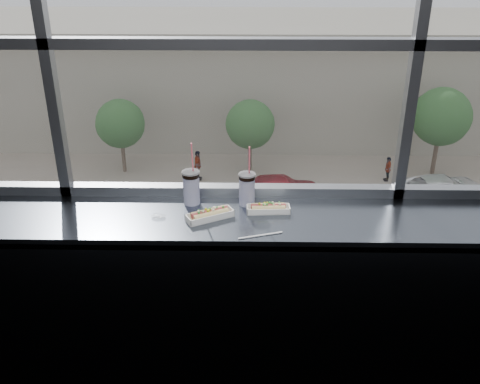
{
  "coord_description": "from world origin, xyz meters",
  "views": [
    {
      "loc": [
        0.1,
        -1.42,
        2.52
      ],
      "look_at": [
        0.06,
        1.23,
        1.25
      ],
      "focal_mm": 40.0,
      "sensor_mm": 36.0,
      "label": 1
    }
  ],
  "objects_px": {
    "pedestrian_b": "(198,163)",
    "soda_cup_left": "(191,186)",
    "car_far_b": "(280,184)",
    "loose_straw": "(260,235)",
    "wrapper": "(158,216)",
    "car_near_c": "(263,263)",
    "hotdog_tray_right": "(268,208)",
    "tree_right": "(441,117)",
    "tree_center": "(250,124)",
    "hotdog_tray_left": "(210,214)",
    "car_near_d": "(396,263)",
    "pedestrian_d": "(388,167)",
    "tree_left": "(120,124)",
    "car_far_c": "(444,186)",
    "soda_cup_right": "(247,187)"
  },
  "relations": [
    {
      "from": "loose_straw",
      "to": "car_near_c",
      "type": "bearing_deg",
      "value": 70.79
    },
    {
      "from": "hotdog_tray_left",
      "to": "car_near_c",
      "type": "bearing_deg",
      "value": 58.59
    },
    {
      "from": "loose_straw",
      "to": "tree_left",
      "type": "height_order",
      "value": "loose_straw"
    },
    {
      "from": "loose_straw",
      "to": "car_far_b",
      "type": "distance_m",
      "value": 26.91
    },
    {
      "from": "wrapper",
      "to": "car_far_c",
      "type": "bearing_deg",
      "value": 65.03
    },
    {
      "from": "soda_cup_left",
      "to": "pedestrian_d",
      "type": "bearing_deg",
      "value": 72.08
    },
    {
      "from": "tree_right",
      "to": "hotdog_tray_right",
      "type": "bearing_deg",
      "value": -111.98
    },
    {
      "from": "loose_straw",
      "to": "wrapper",
      "type": "bearing_deg",
      "value": 143.94
    },
    {
      "from": "loose_straw",
      "to": "car_near_c",
      "type": "distance_m",
      "value": 19.82
    },
    {
      "from": "soda_cup_right",
      "to": "car_near_d",
      "type": "xyz_separation_m",
      "value": [
        6.2,
        16.12,
        -11.04
      ]
    },
    {
      "from": "pedestrian_b",
      "to": "soda_cup_left",
      "type": "bearing_deg",
      "value": -174.16
    },
    {
      "from": "soda_cup_left",
      "to": "tree_center",
      "type": "bearing_deg",
      "value": 89.19
    },
    {
      "from": "hotdog_tray_left",
      "to": "car_near_d",
      "type": "relative_size",
      "value": 0.04
    },
    {
      "from": "wrapper",
      "to": "car_near_c",
      "type": "relative_size",
      "value": 0.01
    },
    {
      "from": "wrapper",
      "to": "car_near_d",
      "type": "relative_size",
      "value": 0.01
    },
    {
      "from": "soda_cup_left",
      "to": "car_far_b",
      "type": "xyz_separation_m",
      "value": [
        2.09,
        24.12,
        -11.12
      ]
    },
    {
      "from": "hotdog_tray_left",
      "to": "loose_straw",
      "type": "relative_size",
      "value": 1.14
    },
    {
      "from": "car_near_c",
      "to": "tree_right",
      "type": "bearing_deg",
      "value": -34.41
    },
    {
      "from": "car_near_d",
      "to": "pedestrian_d",
      "type": "distance_m",
      "value": 11.09
    },
    {
      "from": "soda_cup_left",
      "to": "car_near_d",
      "type": "distance_m",
      "value": 20.6
    },
    {
      "from": "hotdog_tray_right",
      "to": "tree_right",
      "type": "bearing_deg",
      "value": 64.85
    },
    {
      "from": "car_near_c",
      "to": "tree_center",
      "type": "relative_size",
      "value": 1.37
    },
    {
      "from": "tree_left",
      "to": "car_far_c",
      "type": "bearing_deg",
      "value": -12.1
    },
    {
      "from": "car_far_c",
      "to": "wrapper",
      "type": "bearing_deg",
      "value": 147.39
    },
    {
      "from": "tree_center",
      "to": "car_far_b",
      "type": "bearing_deg",
      "value": -67.05
    },
    {
      "from": "pedestrian_d",
      "to": "tree_left",
      "type": "distance_m",
      "value": 16.42
    },
    {
      "from": "soda_cup_right",
      "to": "car_far_b",
      "type": "height_order",
      "value": "soda_cup_right"
    },
    {
      "from": "soda_cup_right",
      "to": "car_near_c",
      "type": "distance_m",
      "value": 19.57
    },
    {
      "from": "car_far_c",
      "to": "tree_left",
      "type": "relative_size",
      "value": 1.27
    },
    {
      "from": "loose_straw",
      "to": "car_near_c",
      "type": "relative_size",
      "value": 0.04
    },
    {
      "from": "loose_straw",
      "to": "tree_right",
      "type": "bearing_deg",
      "value": 50.89
    },
    {
      "from": "soda_cup_left",
      "to": "pedestrian_b",
      "type": "xyz_separation_m",
      "value": [
        -2.75,
        26.92,
        -11.05
      ]
    },
    {
      "from": "pedestrian_d",
      "to": "car_near_c",
      "type": "bearing_deg",
      "value": -35.52
    },
    {
      "from": "soda_cup_right",
      "to": "tree_left",
      "type": "xyz_separation_m",
      "value": [
        -7.83,
        28.12,
        -9.03
      ]
    },
    {
      "from": "hotdog_tray_right",
      "to": "car_near_c",
      "type": "distance_m",
      "value": 19.6
    },
    {
      "from": "soda_cup_right",
      "to": "car_near_d",
      "type": "relative_size",
      "value": 0.06
    },
    {
      "from": "loose_straw",
      "to": "pedestrian_b",
      "type": "distance_m",
      "value": 29.58
    },
    {
      "from": "soda_cup_left",
      "to": "car_far_b",
      "type": "distance_m",
      "value": 26.64
    },
    {
      "from": "wrapper",
      "to": "tree_right",
      "type": "xyz_separation_m",
      "value": [
        12.01,
        28.3,
        -8.38
      ]
    },
    {
      "from": "soda_cup_left",
      "to": "loose_straw",
      "type": "height_order",
      "value": "soda_cup_left"
    },
    {
      "from": "pedestrian_d",
      "to": "tree_left",
      "type": "relative_size",
      "value": 0.39
    },
    {
      "from": "car_near_c",
      "to": "tree_left",
      "type": "xyz_separation_m",
      "value": [
        -8.47,
        12.0,
        2.05
      ]
    },
    {
      "from": "soda_cup_right",
      "to": "car_far_b",
      "type": "distance_m",
      "value": 26.62
    },
    {
      "from": "loose_straw",
      "to": "wrapper",
      "type": "height_order",
      "value": "wrapper"
    },
    {
      "from": "soda_cup_left",
      "to": "wrapper",
      "type": "height_order",
      "value": "soda_cup_left"
    },
    {
      "from": "soda_cup_right",
      "to": "car_far_c",
      "type": "relative_size",
      "value": 0.06
    },
    {
      "from": "soda_cup_left",
      "to": "car_near_c",
      "type": "height_order",
      "value": "soda_cup_left"
    },
    {
      "from": "hotdog_tray_right",
      "to": "pedestrian_b",
      "type": "distance_m",
      "value": 29.34
    },
    {
      "from": "loose_straw",
      "to": "wrapper",
      "type": "xyz_separation_m",
      "value": [
        -0.57,
        0.19,
        0.01
      ]
    },
    {
      "from": "car_near_c",
      "to": "hotdog_tray_right",
      "type": "bearing_deg",
      "value": -174.08
    }
  ]
}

